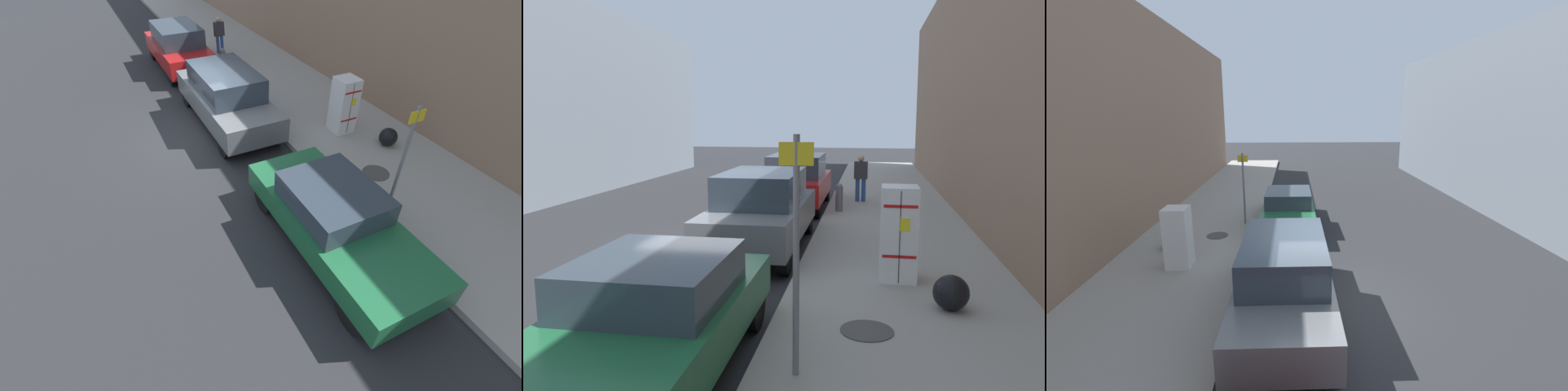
# 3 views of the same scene
# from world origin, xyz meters

# --- Properties ---
(ground_plane) EXTENTS (80.00, 80.00, 0.00)m
(ground_plane) POSITION_xyz_m (0.00, 0.00, 0.00)
(ground_plane) COLOR #28282B
(sidewalk_slab) EXTENTS (3.86, 44.00, 0.17)m
(sidewalk_slab) POSITION_xyz_m (-4.06, 0.00, 0.08)
(sidewalk_slab) COLOR #9E998E
(sidewalk_slab) RESTS_ON ground
(discarded_refrigerator) EXTENTS (0.62, 0.65, 1.63)m
(discarded_refrigerator) POSITION_xyz_m (-3.94, 1.81, 0.98)
(discarded_refrigerator) COLOR white
(discarded_refrigerator) RESTS_ON sidewalk_slab
(manhole_cover) EXTENTS (0.70, 0.70, 0.02)m
(manhole_cover) POSITION_xyz_m (-3.44, 4.11, 0.18)
(manhole_cover) COLOR #47443F
(manhole_cover) RESTS_ON sidewalk_slab
(street_sign_post) EXTENTS (0.36, 0.07, 2.61)m
(street_sign_post) POSITION_xyz_m (-2.68, 5.38, 1.63)
(street_sign_post) COLOR slate
(street_sign_post) RESTS_ON sidewalk_slab
(fire_hydrant) EXTENTS (0.22, 0.22, 0.84)m
(fire_hydrant) POSITION_xyz_m (-2.54, -4.57, 0.60)
(fire_hydrant) COLOR slate
(fire_hydrant) RESTS_ON sidewalk_slab
(trash_bag) EXTENTS (0.52, 0.52, 0.52)m
(trash_bag) POSITION_xyz_m (-4.63, 3.14, 0.43)
(trash_bag) COLOR black
(trash_bag) RESTS_ON sidewalk_slab
(pedestrian_walking_far) EXTENTS (0.45, 0.22, 1.55)m
(pedestrian_walking_far) POSITION_xyz_m (-3.14, -6.48, 1.05)
(pedestrian_walking_far) COLOR #2D5193
(pedestrian_walking_far) RESTS_ON sidewalk_slab
(parked_suv_red) EXTENTS (1.89, 4.50, 1.75)m
(parked_suv_red) POSITION_xyz_m (-1.07, -5.89, 0.90)
(parked_suv_red) COLOR red
(parked_suv_red) RESTS_ON ground
(parked_suv_gray) EXTENTS (1.86, 4.81, 1.77)m
(parked_suv_gray) POSITION_xyz_m (-1.07, -0.41, 0.92)
(parked_suv_gray) COLOR slate
(parked_suv_gray) RESTS_ON ground
(parked_sedan_green) EXTENTS (1.82, 4.56, 1.42)m
(parked_sedan_green) POSITION_xyz_m (-1.07, 5.51, 0.75)
(parked_sedan_green) COLOR #1E6038
(parked_sedan_green) RESTS_ON ground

